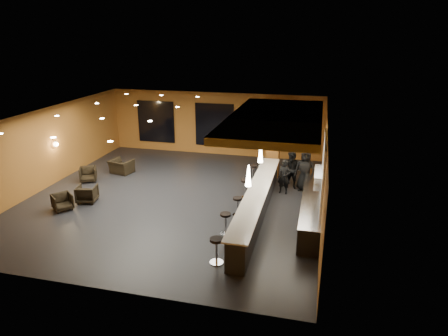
% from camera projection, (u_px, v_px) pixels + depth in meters
% --- Properties ---
extents(floor, '(12.00, 13.00, 0.10)m').
position_uv_depth(floor, '(176.00, 198.00, 16.95)').
color(floor, black).
rests_on(floor, ground).
extents(ceiling, '(12.00, 13.00, 0.10)m').
position_uv_depth(ceiling, '(172.00, 114.00, 15.78)').
color(ceiling, black).
extents(wall_back, '(12.00, 0.10, 3.50)m').
position_uv_depth(wall_back, '(215.00, 124.00, 22.38)').
color(wall_back, '#A76525').
rests_on(wall_back, floor).
extents(wall_front, '(12.00, 0.10, 3.50)m').
position_uv_depth(wall_front, '(85.00, 232.00, 10.35)').
color(wall_front, '#A76525').
rests_on(wall_front, floor).
extents(wall_left, '(0.10, 13.00, 3.50)m').
position_uv_depth(wall_left, '(46.00, 148.00, 17.72)').
color(wall_left, '#A76525').
rests_on(wall_left, floor).
extents(wall_right, '(0.10, 13.00, 3.50)m').
position_uv_depth(wall_right, '(325.00, 169.00, 15.01)').
color(wall_right, '#A76525').
rests_on(wall_right, floor).
extents(wood_soffit, '(3.60, 8.00, 0.28)m').
position_uv_depth(wood_soffit, '(276.00, 119.00, 15.86)').
color(wood_soffit, '#AA8331').
rests_on(wood_soffit, ceiling).
extents(window_left, '(2.20, 0.06, 2.40)m').
position_uv_depth(window_left, '(156.00, 122.00, 23.08)').
color(window_left, black).
rests_on(window_left, wall_back).
extents(window_center, '(2.20, 0.06, 2.40)m').
position_uv_depth(window_center, '(214.00, 125.00, 22.30)').
color(window_center, black).
rests_on(window_center, wall_back).
extents(window_right, '(2.20, 0.06, 2.40)m').
position_uv_depth(window_right, '(268.00, 128.00, 21.62)').
color(window_right, black).
rests_on(window_right, wall_back).
extents(tile_backsplash, '(0.06, 3.20, 2.40)m').
position_uv_depth(tile_backsplash, '(323.00, 171.00, 14.03)').
color(tile_backsplash, white).
rests_on(tile_backsplash, wall_right).
extents(bar_counter, '(0.60, 8.00, 1.00)m').
position_uv_depth(bar_counter, '(257.00, 204.00, 15.04)').
color(bar_counter, black).
rests_on(bar_counter, floor).
extents(bar_top, '(0.78, 8.10, 0.05)m').
position_uv_depth(bar_top, '(257.00, 191.00, 14.86)').
color(bar_top, silver).
rests_on(bar_top, bar_counter).
extents(prep_counter, '(0.70, 6.00, 0.86)m').
position_uv_depth(prep_counter, '(311.00, 206.00, 15.07)').
color(prep_counter, black).
rests_on(prep_counter, floor).
extents(prep_top, '(0.72, 6.00, 0.03)m').
position_uv_depth(prep_top, '(312.00, 194.00, 14.92)').
color(prep_top, silver).
rests_on(prep_top, prep_counter).
extents(wall_shelf_lower, '(0.30, 1.50, 0.03)m').
position_uv_depth(wall_shelf_lower, '(318.00, 184.00, 14.01)').
color(wall_shelf_lower, silver).
rests_on(wall_shelf_lower, wall_right).
extents(wall_shelf_upper, '(0.30, 1.50, 0.03)m').
position_uv_depth(wall_shelf_upper, '(319.00, 172.00, 13.86)').
color(wall_shelf_upper, silver).
rests_on(wall_shelf_upper, wall_right).
extents(column, '(0.60, 0.60, 3.50)m').
position_uv_depth(column, '(273.00, 141.00, 18.85)').
color(column, brown).
rests_on(column, floor).
extents(wall_sconce, '(0.22, 0.22, 0.22)m').
position_uv_depth(wall_sconce, '(56.00, 144.00, 18.12)').
color(wall_sconce, '#FFE5B2').
rests_on(wall_sconce, wall_left).
extents(pendant_0, '(0.20, 0.20, 0.70)m').
position_uv_depth(pendant_0, '(248.00, 176.00, 12.60)').
color(pendant_0, white).
rests_on(pendant_0, wood_soffit).
extents(pendant_1, '(0.20, 0.20, 0.70)m').
position_uv_depth(pendant_1, '(261.00, 153.00, 14.89)').
color(pendant_1, white).
rests_on(pendant_1, wood_soffit).
extents(pendant_2, '(0.20, 0.20, 0.70)m').
position_uv_depth(pendant_2, '(269.00, 137.00, 17.19)').
color(pendant_2, white).
rests_on(pendant_2, wood_soffit).
extents(staff_a, '(0.60, 0.44, 1.50)m').
position_uv_depth(staff_a, '(284.00, 177.00, 17.10)').
color(staff_a, black).
rests_on(staff_a, floor).
extents(staff_b, '(1.01, 0.92, 1.70)m').
position_uv_depth(staff_b, '(292.00, 170.00, 17.63)').
color(staff_b, black).
rests_on(staff_b, floor).
extents(staff_c, '(0.98, 0.70, 1.86)m').
position_uv_depth(staff_c, '(305.00, 170.00, 17.39)').
color(staff_c, black).
rests_on(staff_c, floor).
extents(armchair_a, '(1.00, 0.99, 0.65)m').
position_uv_depth(armchair_a, '(62.00, 202.00, 15.65)').
color(armchair_a, black).
rests_on(armchair_a, floor).
extents(armchair_b, '(0.91, 0.92, 0.70)m').
position_uv_depth(armchair_b, '(87.00, 194.00, 16.37)').
color(armchair_b, black).
rests_on(armchair_b, floor).
extents(armchair_c, '(0.99, 1.00, 0.68)m').
position_uv_depth(armchair_c, '(88.00, 174.00, 18.61)').
color(armchair_c, black).
rests_on(armchair_c, floor).
extents(armchair_d, '(1.21, 1.12, 0.68)m').
position_uv_depth(armchair_d, '(121.00, 166.00, 19.70)').
color(armchair_d, black).
rests_on(armchair_d, floor).
extents(bar_stool_0, '(0.42, 0.42, 0.83)m').
position_uv_depth(bar_stool_0, '(216.00, 247.00, 11.96)').
color(bar_stool_0, silver).
rests_on(bar_stool_0, floor).
extents(bar_stool_1, '(0.39, 0.39, 0.78)m').
position_uv_depth(bar_stool_1, '(226.00, 221.00, 13.70)').
color(bar_stool_1, silver).
rests_on(bar_stool_1, floor).
extents(bar_stool_2, '(0.37, 0.37, 0.74)m').
position_uv_depth(bar_stool_2, '(238.00, 204.00, 15.10)').
color(bar_stool_2, silver).
rests_on(bar_stool_2, floor).
extents(bar_stool_3, '(0.42, 0.42, 0.83)m').
position_uv_depth(bar_stool_3, '(246.00, 186.00, 16.66)').
color(bar_stool_3, silver).
rests_on(bar_stool_3, floor).
extents(bar_stool_4, '(0.44, 0.44, 0.86)m').
position_uv_depth(bar_stool_4, '(253.00, 171.00, 18.37)').
color(bar_stool_4, silver).
rests_on(bar_stool_4, floor).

